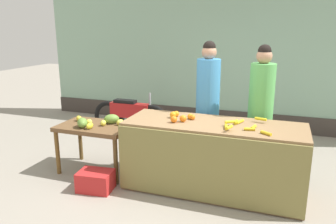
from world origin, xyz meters
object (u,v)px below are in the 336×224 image
object	(u,v)px
parked_motorcycle	(130,115)
produce_sack	(164,144)
vendor_woman_green_shirt	(260,112)
produce_crate	(96,181)
vendor_woman_blue_shirt	(208,106)

from	to	relation	value
parked_motorcycle	produce_sack	size ratio (longest dim) A/B	3.56
produce_sack	vendor_woman_green_shirt	bearing A→B (deg)	-6.44
produce_crate	vendor_woman_blue_shirt	bearing A→B (deg)	44.82
vendor_woman_green_shirt	produce_crate	size ratio (longest dim) A/B	4.23
vendor_woman_green_shirt	produce_sack	world-z (taller)	vendor_woman_green_shirt
vendor_woman_green_shirt	parked_motorcycle	distance (m)	2.78
parked_motorcycle	produce_crate	size ratio (longest dim) A/B	3.64
vendor_woman_blue_shirt	vendor_woman_green_shirt	bearing A→B (deg)	-0.28
vendor_woman_blue_shirt	produce_sack	bearing A→B (deg)	167.43
produce_crate	produce_sack	world-z (taller)	produce_sack
parked_motorcycle	produce_sack	distance (m)	1.37
vendor_woman_blue_shirt	vendor_woman_green_shirt	size ratio (longest dim) A/B	1.02
vendor_woman_green_shirt	produce_crate	distance (m)	2.42
vendor_woman_blue_shirt	vendor_woman_green_shirt	world-z (taller)	vendor_woman_blue_shirt
parked_motorcycle	produce_sack	xyz separation A→B (m)	(1.04, -0.87, -0.18)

